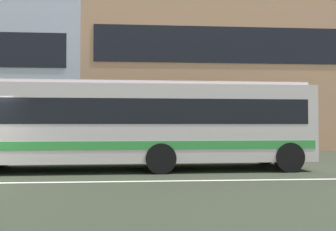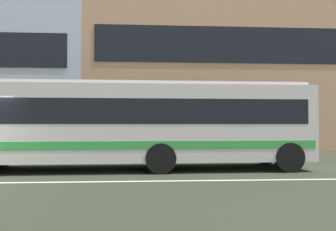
# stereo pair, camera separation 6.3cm
# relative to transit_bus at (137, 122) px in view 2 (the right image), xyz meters

# --- Properties ---
(hedge_row_far) EXTENTS (20.12, 1.10, 0.99)m
(hedge_row_far) POSITION_rel_transit_bus_xyz_m (-3.63, 3.86, -1.20)
(hedge_row_far) COLOR #18461B
(hedge_row_far) RESTS_ON ground_plane
(apartment_block_right) EXTENTS (18.99, 8.83, 10.97)m
(apartment_block_right) POSITION_rel_transit_bus_xyz_m (6.02, 12.10, 3.79)
(apartment_block_right) COLOR tan
(apartment_block_right) RESTS_ON ground_plane
(transit_bus) EXTENTS (12.27, 2.77, 3.07)m
(transit_bus) POSITION_rel_transit_bus_xyz_m (0.00, 0.00, 0.00)
(transit_bus) COLOR silver
(transit_bus) RESTS_ON ground_plane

